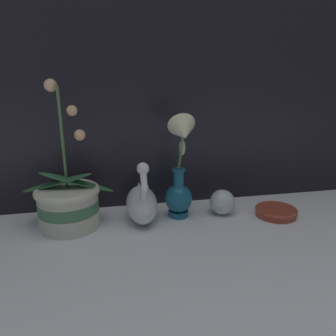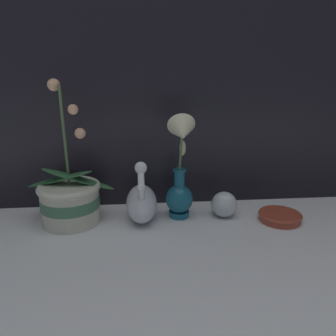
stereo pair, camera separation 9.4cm
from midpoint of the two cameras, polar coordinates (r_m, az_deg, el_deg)
name	(u,v)px [view 2 (the right image)]	position (r m, az deg, el deg)	size (l,w,h in m)	color
ground_plane	(177,239)	(0.89, 4.75, -12.24)	(2.80, 2.80, 0.00)	white
window_backdrop	(168,9)	(1.06, 2.90, 25.88)	(2.80, 0.03, 1.20)	black
orchid_potted_plant	(70,198)	(0.98, -14.08, -5.20)	(0.27, 0.18, 0.41)	beige
swan_figurine	(142,201)	(0.97, -1.86, -5.89)	(0.09, 0.18, 0.19)	white
blue_vase	(180,178)	(0.95, 4.96, -1.74)	(0.08, 0.14, 0.32)	#195B75
glass_sphere	(224,204)	(1.02, 12.38, -6.24)	(0.08, 0.08, 0.08)	silver
amber_dish	(280,216)	(1.05, 21.41, -7.84)	(0.13, 0.13, 0.03)	#A8422D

